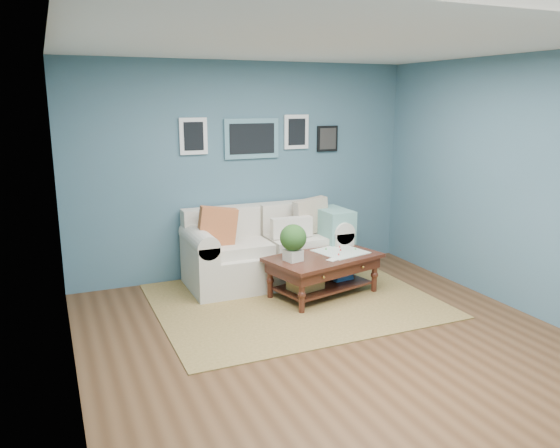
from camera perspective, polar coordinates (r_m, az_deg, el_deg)
room_shell at (r=4.80m, az=6.31°, el=2.30°), size 5.00×5.02×2.70m
area_rug at (r=6.26m, az=1.43°, el=-7.98°), size 3.04×2.43×0.01m
loveseat at (r=6.81m, az=-0.83°, el=-2.53°), size 2.02×0.92×1.04m
coffee_table at (r=6.29m, az=4.04°, el=-4.13°), size 1.42×1.02×0.89m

